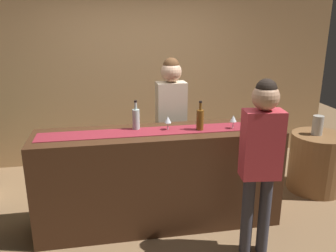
{
  "coord_description": "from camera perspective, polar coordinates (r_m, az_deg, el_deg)",
  "views": [
    {
      "loc": [
        -0.51,
        -3.3,
        2.13
      ],
      "look_at": [
        0.09,
        0.0,
        1.09
      ],
      "focal_mm": 37.49,
      "sensor_mm": 36.0,
      "label": 1
    }
  ],
  "objects": [
    {
      "name": "wine_bottle_amber",
      "position": [
        3.53,
        5.23,
        1.06
      ],
      "size": [
        0.07,
        0.07,
        0.3
      ],
      "color": "brown",
      "rests_on": "bar_counter"
    },
    {
      "name": "counter_runner_cloth",
      "position": [
        3.51,
        -1.48,
        -0.81
      ],
      "size": [
        2.38,
        0.28,
        0.01
      ],
      "primitive_type": "cube",
      "color": "maroon",
      "rests_on": "bar_counter"
    },
    {
      "name": "back_wall",
      "position": [
        5.27,
        -4.8,
        9.77
      ],
      "size": [
        6.0,
        0.12,
        2.9
      ],
      "primitive_type": "cube",
      "color": "tan",
      "rests_on": "ground"
    },
    {
      "name": "vase_on_side_table",
      "position": [
        4.69,
        23.15,
        0.12
      ],
      "size": [
        0.13,
        0.13,
        0.24
      ],
      "primitive_type": "cylinder",
      "color": "#A8A399",
      "rests_on": "round_side_table"
    },
    {
      "name": "bar_counter",
      "position": [
        3.71,
        -1.42,
        -8.5
      ],
      "size": [
        2.5,
        0.6,
        1.04
      ],
      "primitive_type": "cube",
      "color": "#3D2314",
      "rests_on": "ground"
    },
    {
      "name": "customer_sipping",
      "position": [
        3.16,
        14.9,
        -3.98
      ],
      "size": [
        0.36,
        0.24,
        1.65
      ],
      "rotation": [
        0.0,
        0.0,
        -0.12
      ],
      "color": "#33333D",
      "rests_on": "ground"
    },
    {
      "name": "round_side_table",
      "position": [
        4.86,
        23.02,
        -5.45
      ],
      "size": [
        0.68,
        0.68,
        0.74
      ],
      "primitive_type": "cylinder",
      "color": "brown",
      "rests_on": "ground"
    },
    {
      "name": "ground_plane",
      "position": [
        3.96,
        -1.36,
        -15.28
      ],
      "size": [
        10.0,
        10.0,
        0.0
      ],
      "primitive_type": "plane",
      "color": "brown"
    },
    {
      "name": "wine_bottle_clear",
      "position": [
        3.55,
        -5.23,
        1.18
      ],
      "size": [
        0.07,
        0.07,
        0.3
      ],
      "color": "#B2C6C1",
      "rests_on": "bar_counter"
    },
    {
      "name": "wine_glass_mid_counter",
      "position": [
        3.52,
        -0.03,
        0.97
      ],
      "size": [
        0.07,
        0.07,
        0.14
      ],
      "color": "silver",
      "rests_on": "bar_counter"
    },
    {
      "name": "bartender",
      "position": [
        4.1,
        0.5,
        2.03
      ],
      "size": [
        0.35,
        0.24,
        1.7
      ],
      "rotation": [
        0.0,
        0.0,
        3.18
      ],
      "color": "#26262B",
      "rests_on": "ground"
    },
    {
      "name": "wine_glass_near_customer",
      "position": [
        3.62,
        10.57,
        1.13
      ],
      "size": [
        0.07,
        0.07,
        0.14
      ],
      "color": "silver",
      "rests_on": "bar_counter"
    }
  ]
}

